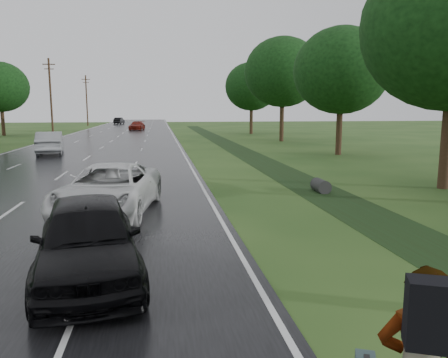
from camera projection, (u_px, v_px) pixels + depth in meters
name	position (u px, v px, depth m)	size (l,w,h in m)	color
road	(116.00, 138.00, 50.51)	(14.00, 180.00, 0.04)	black
edge_stripe_east	(174.00, 138.00, 51.49)	(0.12, 180.00, 0.01)	silver
edge_stripe_west	(55.00, 139.00, 49.52)	(0.12, 180.00, 0.01)	silver
center_line	(116.00, 138.00, 50.51)	(0.12, 180.00, 0.01)	silver
drainage_ditch	(268.00, 165.00, 26.51)	(2.20, 120.00, 0.56)	black
utility_pole_far	(51.00, 95.00, 58.11)	(1.60, 0.26, 10.00)	#372616
utility_pole_distant	(87.00, 100.00, 87.41)	(1.60, 0.26, 10.00)	#372616
tree_east_c	(342.00, 71.00, 31.69)	(7.00, 7.00, 9.29)	#372616
tree_east_d	(283.00, 72.00, 45.14)	(8.00, 8.00, 10.76)	#372616
tree_east_f	(252.00, 87.00, 58.89)	(7.20, 7.20, 9.62)	#372616
tree_west_f	(0.00, 87.00, 55.19)	(7.00, 7.00, 9.29)	#372616
white_pickup	(109.00, 189.00, 14.01)	(2.63, 5.70, 1.58)	white
dark_sedan	(88.00, 239.00, 8.60)	(1.94, 4.83, 1.64)	black
silver_sedan	(50.00, 143.00, 32.69)	(1.77, 5.07, 1.67)	gray
far_car_red	(137.00, 126.00, 70.17)	(1.95, 4.81, 1.40)	maroon
far_car_dark	(119.00, 121.00, 98.26)	(1.51, 4.34, 1.43)	black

